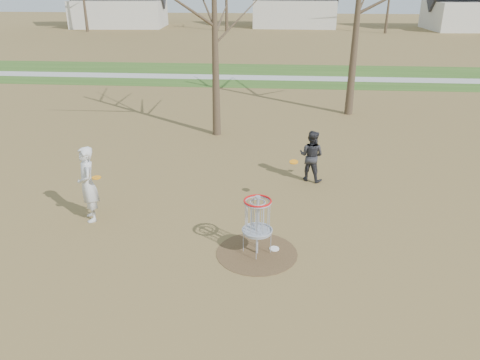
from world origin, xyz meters
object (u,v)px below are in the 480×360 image
player_throwing (311,156)px  disc_golf_basket (257,216)px  player_standing (88,184)px  disc_grounded (274,249)px

player_throwing → disc_golf_basket: player_throwing is taller
player_standing → disc_grounded: 4.82m
player_throwing → player_standing: bearing=52.2°
disc_golf_basket → player_throwing: bearing=72.0°
player_standing → player_throwing: (5.60, 2.99, -0.18)m
disc_grounded → player_standing: bearing=166.9°
player_throwing → disc_grounded: bearing=100.3°
player_standing → disc_grounded: (4.60, -1.07, -0.93)m
disc_grounded → disc_golf_basket: disc_golf_basket is taller
player_throwing → disc_grounded: (-1.00, -4.06, -0.75)m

